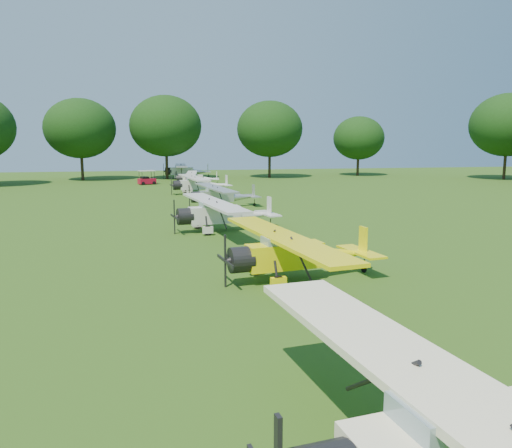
{
  "coord_description": "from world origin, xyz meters",
  "views": [
    {
      "loc": [
        -4.27,
        -22.94,
        5.8
      ],
      "look_at": [
        1.09,
        3.05,
        1.4
      ],
      "focal_mm": 35.0,
      "sensor_mm": 36.0,
      "label": 1
    }
  ],
  "objects_px": {
    "aircraft_5": "(199,183)",
    "golf_cart": "(147,180)",
    "aircraft_2": "(296,251)",
    "aircraft_3": "(222,212)",
    "aircraft_6": "(196,177)",
    "aircraft_1": "(494,436)",
    "aircraft_7": "(185,170)",
    "aircraft_4": "(221,194)"
  },
  "relations": [
    {
      "from": "aircraft_6",
      "to": "aircraft_3",
      "type": "bearing_deg",
      "value": -85.62
    },
    {
      "from": "aircraft_2",
      "to": "aircraft_3",
      "type": "xyz_separation_m",
      "value": [
        -1.44,
        12.29,
        0.02
      ]
    },
    {
      "from": "aircraft_5",
      "to": "golf_cart",
      "type": "distance_m",
      "value": 15.09
    },
    {
      "from": "golf_cart",
      "to": "aircraft_2",
      "type": "bearing_deg",
      "value": -104.11
    },
    {
      "from": "aircraft_4",
      "to": "aircraft_5",
      "type": "xyz_separation_m",
      "value": [
        -0.94,
        11.79,
        0.06
      ]
    },
    {
      "from": "aircraft_6",
      "to": "aircraft_5",
      "type": "bearing_deg",
      "value": -86.7
    },
    {
      "from": "aircraft_4",
      "to": "aircraft_6",
      "type": "relative_size",
      "value": 1.08
    },
    {
      "from": "aircraft_4",
      "to": "aircraft_5",
      "type": "height_order",
      "value": "aircraft_5"
    },
    {
      "from": "aircraft_3",
      "to": "aircraft_4",
      "type": "relative_size",
      "value": 1.09
    },
    {
      "from": "aircraft_2",
      "to": "aircraft_3",
      "type": "bearing_deg",
      "value": 88.12
    },
    {
      "from": "aircraft_4",
      "to": "aircraft_7",
      "type": "distance_m",
      "value": 36.29
    },
    {
      "from": "aircraft_6",
      "to": "golf_cart",
      "type": "relative_size",
      "value": 3.7
    },
    {
      "from": "aircraft_2",
      "to": "aircraft_5",
      "type": "distance_m",
      "value": 35.94
    },
    {
      "from": "aircraft_6",
      "to": "aircraft_4",
      "type": "bearing_deg",
      "value": -82.81
    },
    {
      "from": "aircraft_1",
      "to": "aircraft_3",
      "type": "distance_m",
      "value": 26.03
    },
    {
      "from": "aircraft_3",
      "to": "aircraft_7",
      "type": "xyz_separation_m",
      "value": [
        0.69,
        48.13,
        0.1
      ]
    },
    {
      "from": "aircraft_5",
      "to": "aircraft_6",
      "type": "bearing_deg",
      "value": 79.63
    },
    {
      "from": "aircraft_5",
      "to": "golf_cart",
      "type": "height_order",
      "value": "aircraft_5"
    },
    {
      "from": "aircraft_4",
      "to": "aircraft_1",
      "type": "bearing_deg",
      "value": -99.79
    },
    {
      "from": "aircraft_4",
      "to": "golf_cart",
      "type": "bearing_deg",
      "value": 96.54
    },
    {
      "from": "aircraft_1",
      "to": "golf_cart",
      "type": "distance_m",
      "value": 63.82
    },
    {
      "from": "aircraft_5",
      "to": "aircraft_6",
      "type": "height_order",
      "value": "aircraft_5"
    },
    {
      "from": "aircraft_2",
      "to": "aircraft_1",
      "type": "bearing_deg",
      "value": -102.25
    },
    {
      "from": "aircraft_5",
      "to": "aircraft_7",
      "type": "relative_size",
      "value": 0.9
    },
    {
      "from": "aircraft_1",
      "to": "aircraft_5",
      "type": "bearing_deg",
      "value": 82.77
    },
    {
      "from": "aircraft_5",
      "to": "aircraft_7",
      "type": "xyz_separation_m",
      "value": [
        0.08,
        24.49,
        0.14
      ]
    },
    {
      "from": "aircraft_7",
      "to": "aircraft_4",
      "type": "bearing_deg",
      "value": -86.67
    },
    {
      "from": "aircraft_3",
      "to": "aircraft_6",
      "type": "relative_size",
      "value": 1.18
    },
    {
      "from": "aircraft_6",
      "to": "aircraft_7",
      "type": "distance_m",
      "value": 13.12
    },
    {
      "from": "aircraft_2",
      "to": "golf_cart",
      "type": "height_order",
      "value": "aircraft_2"
    },
    {
      "from": "aircraft_5",
      "to": "golf_cart",
      "type": "relative_size",
      "value": 4.21
    },
    {
      "from": "aircraft_6",
      "to": "golf_cart",
      "type": "distance_m",
      "value": 6.95
    },
    {
      "from": "aircraft_2",
      "to": "aircraft_7",
      "type": "xyz_separation_m",
      "value": [
        -0.75,
        60.42,
        0.12
      ]
    },
    {
      "from": "aircraft_3",
      "to": "aircraft_7",
      "type": "distance_m",
      "value": 48.13
    },
    {
      "from": "aircraft_1",
      "to": "aircraft_5",
      "type": "relative_size",
      "value": 1.15
    },
    {
      "from": "aircraft_4",
      "to": "golf_cart",
      "type": "distance_m",
      "value": 26.57
    },
    {
      "from": "aircraft_4",
      "to": "aircraft_2",
      "type": "bearing_deg",
      "value": -98.55
    },
    {
      "from": "aircraft_2",
      "to": "aircraft_6",
      "type": "height_order",
      "value": "aircraft_2"
    },
    {
      "from": "aircraft_1",
      "to": "aircraft_5",
      "type": "height_order",
      "value": "aircraft_1"
    },
    {
      "from": "aircraft_4",
      "to": "aircraft_5",
      "type": "relative_size",
      "value": 0.95
    },
    {
      "from": "aircraft_3",
      "to": "aircraft_1",
      "type": "bearing_deg",
      "value": -97.94
    },
    {
      "from": "aircraft_1",
      "to": "aircraft_4",
      "type": "distance_m",
      "value": 37.88
    }
  ]
}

